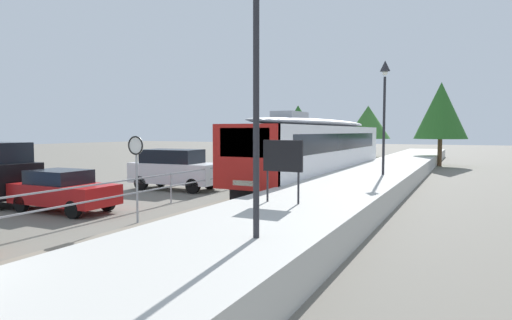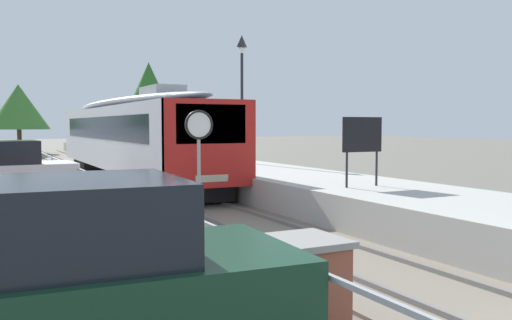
% 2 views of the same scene
% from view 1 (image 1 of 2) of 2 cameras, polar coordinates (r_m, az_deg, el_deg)
% --- Properties ---
extents(ground_plane, '(160.00, 160.00, 0.00)m').
position_cam_1_polar(ground_plane, '(26.61, 2.60, -2.56)').
color(ground_plane, '#6B665B').
extents(track_rails, '(3.20, 60.00, 0.14)m').
position_cam_1_polar(track_rails, '(25.55, 8.78, -2.79)').
color(track_rails, slate).
rests_on(track_rails, ground).
extents(commuter_train, '(2.82, 18.48, 3.74)m').
position_cam_1_polar(commuter_train, '(24.79, 8.38, 1.91)').
color(commuter_train, silver).
rests_on(commuter_train, track_rails).
extents(station_platform, '(3.90, 60.00, 0.90)m').
position_cam_1_polar(station_platform, '(24.72, 15.99, -2.14)').
color(station_platform, '#B7B5AD').
rests_on(station_platform, ground).
extents(platform_lamp_near_end, '(0.34, 0.34, 5.35)m').
position_cam_1_polar(platform_lamp_near_end, '(8.34, 0.03, 15.40)').
color(platform_lamp_near_end, '#232328').
rests_on(platform_lamp_near_end, station_platform).
extents(platform_lamp_mid_platform, '(0.34, 0.34, 5.35)m').
position_cam_1_polar(platform_lamp_mid_platform, '(21.25, 16.66, 8.17)').
color(platform_lamp_mid_platform, '#232328').
rests_on(platform_lamp_mid_platform, station_platform).
extents(platform_notice_board, '(1.20, 0.08, 1.80)m').
position_cam_1_polar(platform_notice_board, '(12.30, 3.57, 0.26)').
color(platform_notice_board, '#232328').
rests_on(platform_notice_board, station_platform).
extents(speed_limit_sign, '(0.61, 0.10, 2.81)m').
position_cam_1_polar(speed_limit_sign, '(14.26, -15.61, 0.36)').
color(speed_limit_sign, '#9EA0A5').
rests_on(speed_limit_sign, ground).
extents(carpark_fence, '(0.06, 36.06, 1.25)m').
position_cam_1_polar(carpark_fence, '(18.06, -11.22, -2.75)').
color(carpark_fence, '#9EA0A5').
rests_on(carpark_fence, ground).
extents(parked_hatchback_red, '(4.02, 1.81, 1.53)m').
position_cam_1_polar(parked_hatchback_red, '(17.35, -24.17, -3.67)').
color(parked_hatchback_red, red).
rests_on(parked_hatchback_red, ground).
extents(parked_suv_white, '(4.69, 2.13, 2.04)m').
position_cam_1_polar(parked_suv_white, '(22.14, -10.69, -1.15)').
color(parked_suv_white, white).
rests_on(parked_suv_white, ground).
extents(tree_behind_carpark, '(4.99, 4.99, 5.89)m').
position_cam_1_polar(tree_behind_carpark, '(50.99, 14.62, 4.87)').
color(tree_behind_carpark, brown).
rests_on(tree_behind_carpark, ground).
extents(tree_behind_station_far, '(4.70, 4.70, 6.13)m').
position_cam_1_polar(tree_behind_station_far, '(53.08, 5.59, 5.13)').
color(tree_behind_station_far, brown).
rests_on(tree_behind_station_far, ground).
extents(tree_distant_left, '(4.32, 4.32, 7.10)m').
position_cam_1_polar(tree_distant_left, '(39.78, 23.29, 6.02)').
color(tree_distant_left, brown).
rests_on(tree_distant_left, ground).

